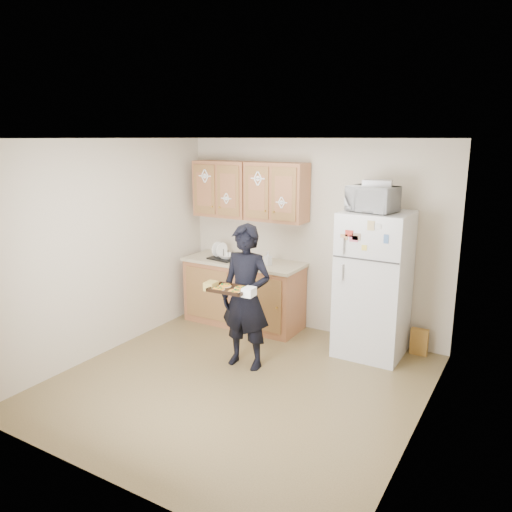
# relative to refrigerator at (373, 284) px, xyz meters

# --- Properties ---
(floor) EXTENTS (3.60, 3.60, 0.00)m
(floor) POSITION_rel_refrigerator_xyz_m (-0.95, -1.43, -0.85)
(floor) COLOR brown
(floor) RESTS_ON ground
(ceiling) EXTENTS (3.60, 3.60, 0.00)m
(ceiling) POSITION_rel_refrigerator_xyz_m (-0.95, -1.43, 1.65)
(ceiling) COLOR beige
(ceiling) RESTS_ON wall_back
(wall_back) EXTENTS (3.60, 0.04, 2.50)m
(wall_back) POSITION_rel_refrigerator_xyz_m (-0.95, 0.37, 0.40)
(wall_back) COLOR beige
(wall_back) RESTS_ON floor
(wall_front) EXTENTS (3.60, 0.04, 2.50)m
(wall_front) POSITION_rel_refrigerator_xyz_m (-0.95, -3.23, 0.40)
(wall_front) COLOR beige
(wall_front) RESTS_ON floor
(wall_left) EXTENTS (0.04, 3.60, 2.50)m
(wall_left) POSITION_rel_refrigerator_xyz_m (-2.75, -1.43, 0.40)
(wall_left) COLOR beige
(wall_left) RESTS_ON floor
(wall_right) EXTENTS (0.04, 3.60, 2.50)m
(wall_right) POSITION_rel_refrigerator_xyz_m (0.85, -1.43, 0.40)
(wall_right) COLOR beige
(wall_right) RESTS_ON floor
(refrigerator) EXTENTS (0.75, 0.70, 1.70)m
(refrigerator) POSITION_rel_refrigerator_xyz_m (0.00, 0.00, 0.00)
(refrigerator) COLOR silver
(refrigerator) RESTS_ON floor
(base_cabinet) EXTENTS (1.60, 0.60, 0.86)m
(base_cabinet) POSITION_rel_refrigerator_xyz_m (-1.80, 0.05, -0.42)
(base_cabinet) COLOR #955733
(base_cabinet) RESTS_ON floor
(countertop) EXTENTS (1.64, 0.64, 0.04)m
(countertop) POSITION_rel_refrigerator_xyz_m (-1.80, 0.05, 0.03)
(countertop) COLOR #BEB692
(countertop) RESTS_ON base_cabinet
(upper_cab_left) EXTENTS (0.80, 0.33, 0.75)m
(upper_cab_left) POSITION_rel_refrigerator_xyz_m (-2.20, 0.18, 0.98)
(upper_cab_left) COLOR #955733
(upper_cab_left) RESTS_ON wall_back
(upper_cab_right) EXTENTS (0.80, 0.33, 0.75)m
(upper_cab_right) POSITION_rel_refrigerator_xyz_m (-1.38, 0.18, 0.98)
(upper_cab_right) COLOR #955733
(upper_cab_right) RESTS_ON wall_back
(cereal_box) EXTENTS (0.20, 0.07, 0.32)m
(cereal_box) POSITION_rel_refrigerator_xyz_m (0.52, 0.24, -0.69)
(cereal_box) COLOR gold
(cereal_box) RESTS_ON floor
(person) EXTENTS (0.61, 0.41, 1.61)m
(person) POSITION_rel_refrigerator_xyz_m (-1.10, -1.03, -0.04)
(person) COLOR black
(person) RESTS_ON floor
(baking_tray) EXTENTS (0.41, 0.31, 0.04)m
(baking_tray) POSITION_rel_refrigerator_xyz_m (-1.12, -1.33, 0.12)
(baking_tray) COLOR black
(baking_tray) RESTS_ON person
(pizza_front_left) EXTENTS (0.13, 0.13, 0.02)m
(pizza_front_left) POSITION_rel_refrigerator_xyz_m (-1.21, -1.40, 0.13)
(pizza_front_left) COLOR gold
(pizza_front_left) RESTS_ON baking_tray
(pizza_front_right) EXTENTS (0.13, 0.13, 0.02)m
(pizza_front_right) POSITION_rel_refrigerator_xyz_m (-1.02, -1.39, 0.13)
(pizza_front_right) COLOR gold
(pizza_front_right) RESTS_ON baking_tray
(pizza_back_left) EXTENTS (0.13, 0.13, 0.02)m
(pizza_back_left) POSITION_rel_refrigerator_xyz_m (-1.21, -1.27, 0.13)
(pizza_back_left) COLOR gold
(pizza_back_left) RESTS_ON baking_tray
(pizza_back_right) EXTENTS (0.13, 0.13, 0.02)m
(pizza_back_right) POSITION_rel_refrigerator_xyz_m (-1.03, -1.26, 0.13)
(pizza_back_right) COLOR gold
(pizza_back_right) RESTS_ON baking_tray
(microwave) EXTENTS (0.57, 0.44, 0.29)m
(microwave) POSITION_rel_refrigerator_xyz_m (-0.05, -0.05, 0.99)
(microwave) COLOR silver
(microwave) RESTS_ON refrigerator
(foil_pan) EXTENTS (0.34, 0.27, 0.07)m
(foil_pan) POSITION_rel_refrigerator_xyz_m (-0.01, -0.02, 1.17)
(foil_pan) COLOR silver
(foil_pan) RESTS_ON microwave
(dish_rack) EXTENTS (0.41, 0.33, 0.15)m
(dish_rack) POSITION_rel_refrigerator_xyz_m (-2.07, -0.02, 0.13)
(dish_rack) COLOR black
(dish_rack) RESTS_ON countertop
(bowl) EXTENTS (0.24, 0.24, 0.06)m
(bowl) POSITION_rel_refrigerator_xyz_m (-2.02, -0.02, 0.10)
(bowl) COLOR white
(bowl) RESTS_ON dish_rack
(soap_bottle) EXTENTS (0.10, 0.10, 0.18)m
(soap_bottle) POSITION_rel_refrigerator_xyz_m (-1.40, -0.01, 0.14)
(soap_bottle) COLOR silver
(soap_bottle) RESTS_ON countertop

